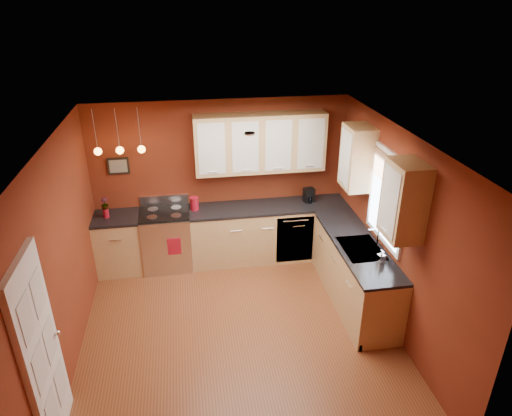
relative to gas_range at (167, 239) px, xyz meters
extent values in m
plane|color=brown|center=(0.92, -1.80, -0.48)|extent=(4.20, 4.20, 0.00)
cube|color=silver|center=(0.92, -1.80, 2.12)|extent=(4.00, 4.20, 0.02)
cube|color=maroon|center=(0.92, 0.30, 0.82)|extent=(4.00, 0.02, 2.60)
cube|color=maroon|center=(0.92, -3.90, 0.82)|extent=(4.00, 0.02, 2.60)
cube|color=maroon|center=(-1.08, -1.80, 0.82)|extent=(0.02, 4.20, 2.60)
cube|color=maroon|center=(2.92, -1.80, 0.82)|extent=(0.02, 4.20, 2.60)
cube|color=tan|center=(-0.73, 0.00, -0.03)|extent=(0.70, 0.60, 0.90)
cube|color=tan|center=(1.65, 0.00, -0.03)|extent=(2.54, 0.60, 0.90)
cube|color=tan|center=(2.62, -1.35, -0.03)|extent=(0.60, 2.10, 0.90)
cube|color=black|center=(-0.73, 0.00, 0.44)|extent=(0.70, 0.62, 0.04)
cube|color=black|center=(1.65, 0.00, 0.44)|extent=(2.54, 0.62, 0.04)
cube|color=black|center=(2.62, -1.35, 0.44)|extent=(0.62, 2.10, 0.04)
cube|color=silver|center=(0.00, 0.00, -0.02)|extent=(0.76, 0.64, 0.92)
cube|color=black|center=(0.00, -0.30, 0.00)|extent=(0.55, 0.02, 0.32)
cylinder|color=silver|center=(0.00, -0.31, 0.24)|extent=(0.60, 0.02, 0.02)
cube|color=black|center=(0.00, 0.00, 0.45)|extent=(0.76, 0.60, 0.03)
cylinder|color=gray|center=(-0.18, -0.14, 0.47)|extent=(0.16, 0.16, 0.01)
cylinder|color=gray|center=(0.18, -0.14, 0.47)|extent=(0.16, 0.16, 0.01)
cylinder|color=gray|center=(-0.18, 0.14, 0.47)|extent=(0.16, 0.16, 0.01)
cylinder|color=gray|center=(0.18, 0.14, 0.47)|extent=(0.16, 0.16, 0.01)
cube|color=silver|center=(0.00, 0.30, 0.55)|extent=(0.76, 0.04, 0.16)
cube|color=silver|center=(2.02, -0.29, -0.03)|extent=(0.60, 0.02, 0.80)
cube|color=gray|center=(2.62, -1.50, 0.43)|extent=(0.50, 0.70, 0.05)
cube|color=black|center=(2.62, -1.33, 0.42)|extent=(0.42, 0.30, 0.02)
cube|color=black|center=(2.62, -1.67, 0.42)|extent=(0.42, 0.30, 0.02)
cylinder|color=white|center=(2.84, -1.50, 0.60)|extent=(0.02, 0.02, 0.28)
cylinder|color=white|center=(2.77, -1.50, 0.73)|extent=(0.16, 0.02, 0.02)
cube|color=white|center=(2.90, -1.50, 1.17)|extent=(0.04, 1.02, 1.22)
cube|color=white|center=(2.89, -1.50, 1.17)|extent=(0.01, 0.90, 1.10)
cube|color=#9D714E|center=(2.87, -1.50, 1.54)|extent=(0.02, 0.96, 0.36)
cube|color=white|center=(-1.05, -3.00, 0.54)|extent=(0.06, 0.82, 2.05)
cube|color=silver|center=(-1.02, -3.18, 1.12)|extent=(0.00, 0.28, 0.40)
cube|color=silver|center=(-1.02, -2.82, 1.12)|extent=(0.00, 0.28, 0.40)
cube|color=silver|center=(-1.02, -3.18, 0.57)|extent=(0.00, 0.28, 0.40)
cube|color=silver|center=(-1.02, -2.82, 0.57)|extent=(0.00, 0.28, 0.40)
cube|color=silver|center=(-1.02, -3.18, 0.02)|extent=(0.00, 0.28, 0.40)
cube|color=silver|center=(-1.02, -2.82, 0.02)|extent=(0.00, 0.28, 0.40)
sphere|color=white|center=(-0.99, -2.67, 0.52)|extent=(0.06, 0.06, 0.06)
cube|color=tan|center=(1.52, 0.12, 1.47)|extent=(2.00, 0.35, 0.90)
cube|color=tan|center=(2.75, -1.48, 1.47)|extent=(0.35, 1.95, 0.90)
cube|color=black|center=(-0.63, 0.28, 1.17)|extent=(0.32, 0.03, 0.26)
cylinder|color=gray|center=(-0.83, -0.05, 1.82)|extent=(0.01, 0.01, 0.60)
sphere|color=#FFA53F|center=(-0.83, -0.05, 1.52)|extent=(0.11, 0.11, 0.11)
cylinder|color=gray|center=(-0.53, -0.05, 1.82)|extent=(0.01, 0.01, 0.60)
sphere|color=#FFA53F|center=(-0.53, -0.05, 1.52)|extent=(0.11, 0.11, 0.11)
cylinder|color=gray|center=(-0.23, -0.05, 1.82)|extent=(0.01, 0.01, 0.60)
sphere|color=#FFA53F|center=(-0.23, -0.05, 1.52)|extent=(0.11, 0.11, 0.11)
cylinder|color=maroon|center=(0.47, 0.04, 0.56)|extent=(0.13, 0.13, 0.20)
cylinder|color=maroon|center=(0.47, 0.04, 0.66)|extent=(0.14, 0.14, 0.02)
cylinder|color=maroon|center=(-0.86, 0.00, 0.53)|extent=(0.09, 0.09, 0.14)
imported|color=maroon|center=(-0.86, 0.00, 0.68)|extent=(0.14, 0.14, 0.20)
cube|color=black|center=(2.31, 0.05, 0.58)|extent=(0.18, 0.16, 0.23)
cylinder|color=black|center=(2.31, 0.00, 0.51)|extent=(0.10, 0.10, 0.11)
imported|color=white|center=(2.73, -1.89, 0.55)|extent=(0.10, 0.10, 0.18)
cube|color=maroon|center=(0.12, -0.33, 0.04)|extent=(0.20, 0.01, 0.28)
camera|label=1|loc=(0.38, -6.46, 3.59)|focal=32.00mm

